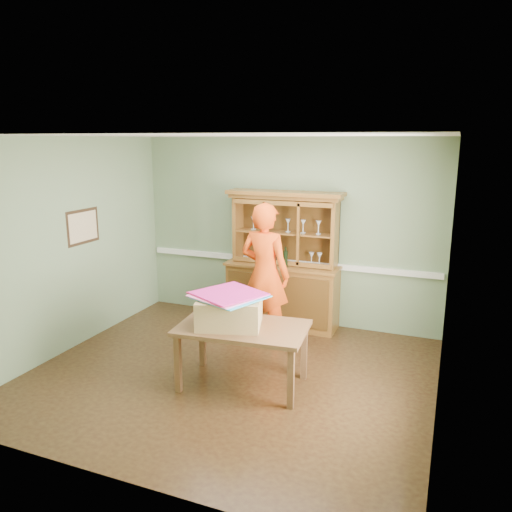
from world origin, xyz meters
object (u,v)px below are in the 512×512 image
at_px(china_hutch, 283,279).
at_px(person, 265,274).
at_px(dining_table, 243,333).
at_px(cardboard_box, 230,312).

height_order(china_hutch, person, china_hutch).
bearing_deg(dining_table, china_hutch, 90.45).
height_order(china_hutch, cardboard_box, china_hutch).
xyz_separation_m(china_hutch, person, (-0.01, -0.72, 0.25)).
bearing_deg(cardboard_box, dining_table, 14.82).
distance_m(china_hutch, person, 0.77).
distance_m(dining_table, cardboard_box, 0.28).
xyz_separation_m(dining_table, person, (-0.20, 1.22, 0.33)).
distance_m(dining_table, person, 1.28).
relative_size(china_hutch, cardboard_box, 2.93).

